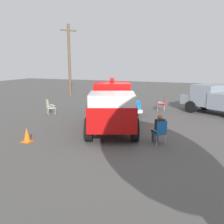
# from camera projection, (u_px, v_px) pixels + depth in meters

# --- Properties ---
(ground_plane) EXTENTS (60.00, 60.00, 0.00)m
(ground_plane) POSITION_uv_depth(u_px,v_px,m) (122.00, 129.00, 13.08)
(ground_plane) COLOR #514F4C
(vintage_fire_truck) EXTENTS (4.18, 6.33, 2.59)m
(vintage_fire_truck) POSITION_uv_depth(u_px,v_px,m) (112.00, 106.00, 12.81)
(vintage_fire_truck) COLOR black
(vintage_fire_truck) RESTS_ON ground
(classic_hot_rod) EXTENTS (4.24, 4.52, 1.46)m
(classic_hot_rod) POSITION_uv_depth(u_px,v_px,m) (116.00, 101.00, 17.16)
(classic_hot_rod) COLOR black
(classic_hot_rod) RESTS_ON ground
(parked_pickup) EXTENTS (5.06, 3.95, 1.90)m
(parked_pickup) POSITION_uv_depth(u_px,v_px,m) (219.00, 100.00, 16.43)
(parked_pickup) COLOR black
(parked_pickup) RESTS_ON ground
(lawn_chair_near_truck) EXTENTS (0.69, 0.69, 1.02)m
(lawn_chair_near_truck) POSITION_uv_depth(u_px,v_px,m) (160.00, 131.00, 10.55)
(lawn_chair_near_truck) COLOR #B7BABF
(lawn_chair_near_truck) RESTS_ON ground
(lawn_chair_by_car) EXTENTS (0.58, 0.59, 1.02)m
(lawn_chair_by_car) POSITION_uv_depth(u_px,v_px,m) (163.00, 103.00, 17.54)
(lawn_chair_by_car) COLOR #B7BABF
(lawn_chair_by_car) RESTS_ON ground
(lawn_chair_spare) EXTENTS (0.69, 0.69, 1.02)m
(lawn_chair_spare) POSITION_uv_depth(u_px,v_px,m) (49.00, 106.00, 16.37)
(lawn_chair_spare) COLOR #B7BABF
(lawn_chair_spare) RESTS_ON ground
(spectator_seated) EXTENTS (0.64, 0.64, 1.29)m
(spectator_seated) POSITION_uv_depth(u_px,v_px,m) (159.00, 128.00, 10.65)
(spectator_seated) COLOR #383842
(spectator_seated) RESTS_ON ground
(utility_pole) EXTENTS (1.00, 1.51, 6.92)m
(utility_pole) POSITION_uv_depth(u_px,v_px,m) (69.00, 59.00, 24.58)
(utility_pole) COLOR brown
(utility_pole) RESTS_ON ground
(traffic_cone) EXTENTS (0.40, 0.40, 0.64)m
(traffic_cone) POSITION_uv_depth(u_px,v_px,m) (27.00, 135.00, 10.93)
(traffic_cone) COLOR orange
(traffic_cone) RESTS_ON ground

